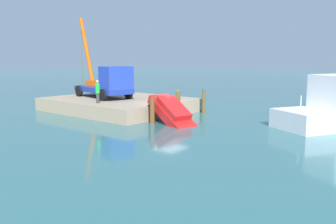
{
  "coord_description": "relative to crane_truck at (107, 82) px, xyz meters",
  "views": [
    {
      "loc": [
        19.15,
        -22.69,
        4.92
      ],
      "look_at": [
        0.95,
        -1.24,
        0.66
      ],
      "focal_mm": 40.48,
      "sensor_mm": 36.0,
      "label": 1
    }
  ],
  "objects": [
    {
      "name": "crane_truck",
      "position": [
        0.0,
        0.0,
        0.0
      ],
      "size": [
        9.82,
        4.62,
        7.58
      ],
      "color": "navy",
      "rests_on": "dock"
    },
    {
      "name": "dock",
      "position": [
        0.72,
        0.69,
        -2.01
      ],
      "size": [
        11.84,
        9.46,
        1.1
      ],
      "primitive_type": "cube",
      "color": "gray",
      "rests_on": "ground"
    },
    {
      "name": "ground",
      "position": [
        6.54,
        0.69,
        -2.56
      ],
      "size": [
        200.0,
        200.0,
        0.0
      ],
      "primitive_type": "plane",
      "color": "#2D6066"
    },
    {
      "name": "piling_near",
      "position": [
        7.36,
        -2.17,
        -1.63
      ],
      "size": [
        0.37,
        0.37,
        1.85
      ],
      "primitive_type": "cylinder",
      "color": "brown",
      "rests_on": "ground"
    },
    {
      "name": "piling_mid",
      "position": [
        7.23,
        0.97,
        -1.49
      ],
      "size": [
        0.38,
        0.38,
        2.14
      ],
      "primitive_type": "cylinder",
      "color": "#4F441E",
      "rests_on": "ground"
    },
    {
      "name": "salvaged_car",
      "position": [
        8.63,
        -1.29,
        -1.86
      ],
      "size": [
        4.66,
        2.83,
        2.88
      ],
      "color": "red",
      "rests_on": "ground"
    },
    {
      "name": "piling_far",
      "position": [
        7.4,
        4.24,
        -1.55
      ],
      "size": [
        0.28,
        0.28,
        2.0
      ],
      "primitive_type": "cylinder",
      "color": "brown",
      "rests_on": "ground"
    },
    {
      "name": "dock_worker",
      "position": [
        2.01,
        -2.76,
        -0.52
      ],
      "size": [
        0.34,
        0.34,
        1.84
      ],
      "color": "#313131",
      "rests_on": "dock"
    }
  ]
}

